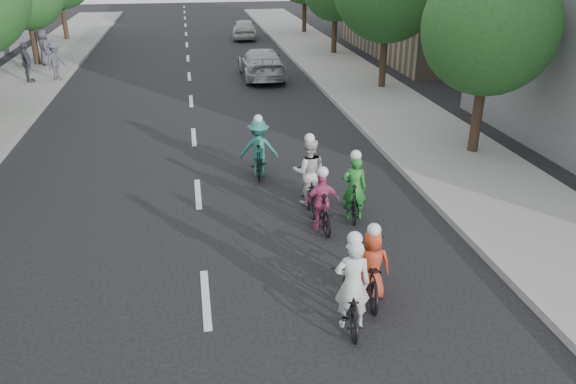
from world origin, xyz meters
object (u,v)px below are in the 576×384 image
object	(u,v)px
cyclist_0	(309,178)
cyclist_5	(259,152)
spectator_2	(44,47)
cyclist_2	(353,194)
follow_car_lead	(261,63)
cyclist_4	(321,206)
spectator_1	(27,62)
cyclist_3	(351,295)
spectator_0	(56,61)
cyclist_1	(370,269)
follow_car_trail	(244,29)

from	to	relation	value
cyclist_0	cyclist_5	bearing A→B (deg)	-53.03
spectator_2	cyclist_2	bearing A→B (deg)	-166.17
follow_car_lead	cyclist_5	bearing A→B (deg)	82.15
follow_car_lead	spectator_2	xyz separation A→B (m)	(-11.26, 4.61, 0.37)
cyclist_4	spectator_1	bearing A→B (deg)	-61.14
cyclist_3	spectator_0	world-z (taller)	spectator_0
spectator_1	follow_car_lead	bearing A→B (deg)	-115.05
cyclist_5	spectator_1	xyz separation A→B (m)	(-9.37, 13.37, 0.36)
spectator_0	spectator_1	distance (m)	1.29
cyclist_4	spectator_0	distance (m)	19.53
cyclist_1	cyclist_5	size ratio (longest dim) A/B	1.07
cyclist_3	cyclist_5	world-z (taller)	cyclist_3
follow_car_trail	cyclist_3	bearing A→B (deg)	92.72
cyclist_5	follow_car_trail	size ratio (longest dim) A/B	0.46
follow_car_trail	spectator_2	size ratio (longest dim) A/B	2.14
cyclist_2	cyclist_0	bearing A→B (deg)	-39.75
spectator_2	spectator_1	bearing A→B (deg)	166.12
cyclist_5	follow_car_trail	bearing A→B (deg)	-88.63
cyclist_4	spectator_2	xyz separation A→B (m)	(-10.48, 21.18, 0.51)
cyclist_2	follow_car_trail	bearing A→B (deg)	-80.98
cyclist_2	spectator_1	bearing A→B (deg)	-45.87
cyclist_2	spectator_0	world-z (taller)	spectator_0
spectator_0	cyclist_3	bearing A→B (deg)	-132.34
cyclist_0	spectator_2	xyz separation A→B (m)	(-10.49, 19.67, 0.40)
cyclist_1	cyclist_5	bearing A→B (deg)	-68.75
cyclist_2	follow_car_trail	world-z (taller)	cyclist_2
cyclist_4	spectator_2	distance (m)	23.64
cyclist_3	cyclist_0	bearing A→B (deg)	-86.18
spectator_0	spectator_2	distance (m)	4.15
cyclist_5	spectator_0	distance (m)	15.90
cyclist_2	cyclist_4	bearing A→B (deg)	36.60
cyclist_0	cyclist_2	distance (m)	1.38
cyclist_2	spectator_1	size ratio (longest dim) A/B	0.96
cyclist_3	follow_car_trail	bearing A→B (deg)	-85.12
spectator_2	cyclist_1	bearing A→B (deg)	-170.85
cyclist_3	cyclist_4	bearing A→B (deg)	-87.54
follow_car_lead	spectator_0	world-z (taller)	spectator_0
cyclist_1	spectator_0	xyz separation A→B (m)	(-9.42, 20.12, 0.49)
cyclist_5	spectator_2	world-z (taller)	spectator_2
cyclist_4	cyclist_5	bearing A→B (deg)	-76.73
cyclist_1	cyclist_2	bearing A→B (deg)	-90.85
cyclist_3	cyclist_2	bearing A→B (deg)	-99.09
cyclist_2	cyclist_4	distance (m)	1.02
cyclist_0	cyclist_1	xyz separation A→B (m)	(0.27, -4.37, -0.13)
cyclist_3	cyclist_5	bearing A→B (deg)	-76.92
cyclist_1	spectator_0	distance (m)	22.22
cyclist_1	spectator_0	size ratio (longest dim) A/B	1.09
cyclist_2	cyclist_5	distance (m)	3.68
cyclist_1	cyclist_5	world-z (taller)	cyclist_5
cyclist_5	follow_car_trail	distance (m)	26.02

